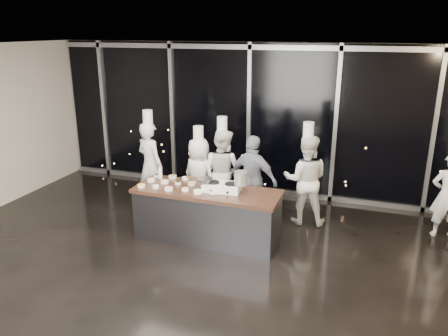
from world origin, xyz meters
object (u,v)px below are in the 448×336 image
object	(u,v)px
demo_counter	(207,214)
guest	(253,180)
chef_right	(306,179)
frying_pan	(204,180)
chef_far_left	(150,164)
chef_left	(199,176)
chef_center	(222,171)
chef_side	(448,194)
stove	(222,187)
stock_pot	(241,178)

from	to	relation	value
demo_counter	guest	bearing A→B (deg)	60.13
guest	chef_right	distance (m)	0.96
frying_pan	chef_far_left	world-z (taller)	chef_far_left
chef_far_left	chef_right	xyz separation A→B (m)	(3.03, 0.26, -0.05)
chef_far_left	chef_left	xyz separation A→B (m)	(1.03, 0.02, -0.13)
chef_far_left	chef_center	distance (m)	1.45
demo_counter	chef_right	xyz separation A→B (m)	(1.45, 1.23, 0.39)
demo_counter	guest	size ratio (longest dim) A/B	1.49
demo_counter	guest	distance (m)	1.14
chef_left	chef_side	world-z (taller)	chef_side
stove	chef_center	xyz separation A→B (m)	(-0.40, 1.13, -0.12)
stock_pot	guest	xyz separation A→B (m)	(-0.03, 0.87, -0.32)
chef_left	frying_pan	bearing A→B (deg)	135.26
chef_side	stove	bearing A→B (deg)	9.83
chef_side	chef_left	bearing A→B (deg)	-5.50
chef_left	chef_center	distance (m)	0.45
demo_counter	stove	world-z (taller)	stove
frying_pan	chef_center	world-z (taller)	chef_center
chef_center	chef_left	bearing A→B (deg)	40.56
chef_right	chef_left	bearing A→B (deg)	-1.74
chef_center	chef_far_left	bearing A→B (deg)	23.66
stove	frying_pan	distance (m)	0.32
stove	chef_side	size ratio (longest dim) A/B	0.37
stove	chef_far_left	world-z (taller)	chef_far_left
chef_far_left	stock_pot	bearing A→B (deg)	-179.69
chef_far_left	guest	xyz separation A→B (m)	(2.12, -0.04, -0.07)
chef_center	chef_right	size ratio (longest dim) A/B	1.00
stock_pot	chef_far_left	size ratio (longest dim) A/B	0.11
stove	chef_side	distance (m)	3.84
demo_counter	chef_far_left	distance (m)	1.91
stock_pot	chef_left	distance (m)	1.50
frying_pan	chef_left	bearing A→B (deg)	111.87
frying_pan	chef_center	distance (m)	1.18
chef_left	chef_side	bearing A→B (deg)	-155.81
demo_counter	chef_right	distance (m)	1.94
guest	chef_side	bearing A→B (deg)	-156.45
chef_right	chef_far_left	bearing A→B (deg)	-3.66
stock_pot	demo_counter	bearing A→B (deg)	-173.24
stove	chef_side	bearing A→B (deg)	16.13
chef_far_left	demo_counter	bearing A→B (deg)	171.57
chef_center	stock_pot	bearing A→B (deg)	137.82
chef_left	guest	xyz separation A→B (m)	(1.09, -0.06, 0.06)
stock_pot	chef_side	bearing A→B (deg)	22.95
chef_side	chef_right	bearing A→B (deg)	-6.28
chef_left	chef_right	world-z (taller)	chef_right
chef_far_left	frying_pan	bearing A→B (deg)	171.39
demo_counter	chef_center	xyz separation A→B (m)	(-0.15, 1.18, 0.39)
demo_counter	chef_far_left	size ratio (longest dim) A/B	1.24
frying_pan	stove	bearing A→B (deg)	0.06
chef_far_left	chef_side	size ratio (longest dim) A/B	1.14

